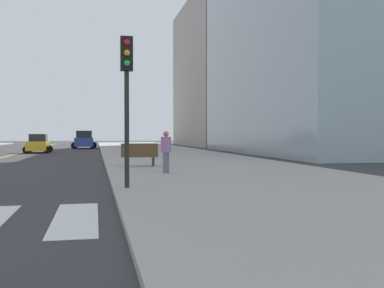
{
  "coord_description": "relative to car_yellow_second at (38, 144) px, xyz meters",
  "views": [
    {
      "loc": [
        6.7,
        -5.88,
        1.75
      ],
      "look_at": [
        14.04,
        29.64,
        0.94
      ],
      "focal_mm": 43.86,
      "sensor_mm": 36.0,
      "label": 1
    }
  ],
  "objects": [
    {
      "name": "sidewalk_kerb_east",
      "position": [
        10.62,
        -18.84,
        -0.72
      ],
      "size": [
        10.0,
        120.0,
        0.15
      ],
      "primitive_type": "cube",
      "color": "#9E9B93",
      "rests_on": "ground"
    },
    {
      "name": "lane_divider_paint",
      "position": [
        -1.58,
        1.16,
        -0.79
      ],
      "size": [
        0.16,
        80.0,
        0.01
      ],
      "primitive_type": "cube",
      "color": "yellow",
      "rests_on": "ground"
    },
    {
      "name": "parking_garage_concrete",
      "position": [
        26.83,
        20.28,
        9.42
      ],
      "size": [
        18.0,
        24.0,
        20.45
      ],
      "primitive_type": "cube",
      "color": "#9E9B93",
      "rests_on": "ground"
    },
    {
      "name": "car_yellow_second",
      "position": [
        0.0,
        0.0,
        0.0
      ],
      "size": [
        2.4,
        3.83,
        1.71
      ],
      "rotation": [
        0.0,
        0.0,
        3.14
      ],
      "color": "gold",
      "rests_on": "ground"
    },
    {
      "name": "car_blue_third",
      "position": [
        3.82,
        11.97,
        0.18
      ],
      "size": [
        2.93,
        4.68,
        2.09
      ],
      "rotation": [
        0.0,
        0.0,
        3.14
      ],
      "color": "#2D479E",
      "rests_on": "ground"
    },
    {
      "name": "traffic_light_near_corner",
      "position": [
        6.03,
        -30.81,
        2.49
      ],
      "size": [
        0.36,
        0.41,
        4.45
      ],
      "rotation": [
        0.0,
        0.0,
        3.14
      ],
      "color": "black",
      "rests_on": "sidewalk_kerb_east"
    },
    {
      "name": "park_bench",
      "position": [
        7.24,
        -21.72,
        -0.11
      ],
      "size": [
        1.83,
        0.65,
        1.12
      ],
      "rotation": [
        0.0,
        0.0,
        1.52
      ],
      "color": "brown",
      "rests_on": "sidewalk_kerb_east"
    },
    {
      "name": "pedestrian_waiting_east",
      "position": [
        7.92,
        -25.98,
        0.29
      ],
      "size": [
        0.42,
        0.42,
        1.7
      ],
      "rotation": [
        0.0,
        0.0,
        4.22
      ],
      "color": "slate",
      "rests_on": "sidewalk_kerb_east"
    }
  ]
}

